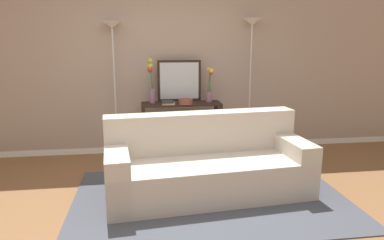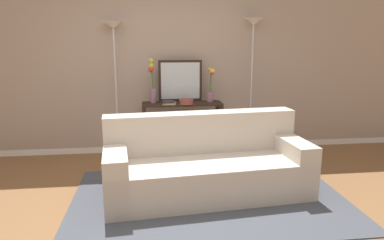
{
  "view_description": "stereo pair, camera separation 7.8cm",
  "coord_description": "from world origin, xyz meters",
  "px_view_note": "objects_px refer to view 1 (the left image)",
  "views": [
    {
      "loc": [
        -0.22,
        -3.28,
        1.68
      ],
      "look_at": [
        0.39,
        1.03,
        0.7
      ],
      "focal_mm": 33.09,
      "sensor_mm": 36.0,
      "label": 1
    },
    {
      "loc": [
        -0.14,
        -3.29,
        1.68
      ],
      "look_at": [
        0.39,
        1.03,
        0.7
      ],
      "focal_mm": 33.09,
      "sensor_mm": 36.0,
      "label": 2
    }
  ],
  "objects_px": {
    "floor_lamp_left": "(113,52)",
    "fruit_bowl": "(186,102)",
    "couch": "(207,166)",
    "book_row_under_console": "(161,153)",
    "console_table": "(181,120)",
    "book_stack": "(168,103)",
    "vase_tall_flowers": "(151,82)",
    "floor_lamp_right": "(251,48)",
    "vase_short_flowers": "(210,85)",
    "wall_mirror": "(179,81)"
  },
  "relations": [
    {
      "from": "console_table",
      "to": "floor_lamp_right",
      "type": "xyz_separation_m",
      "value": [
        1.06,
        0.13,
        1.02
      ]
    },
    {
      "from": "book_stack",
      "to": "console_table",
      "type": "bearing_deg",
      "value": 27.78
    },
    {
      "from": "floor_lamp_left",
      "to": "book_stack",
      "type": "bearing_deg",
      "value": -17.34
    },
    {
      "from": "console_table",
      "to": "vase_tall_flowers",
      "type": "xyz_separation_m",
      "value": [
        -0.42,
        0.03,
        0.57
      ]
    },
    {
      "from": "vase_tall_flowers",
      "to": "book_stack",
      "type": "relative_size",
      "value": 3.26
    },
    {
      "from": "console_table",
      "to": "vase_short_flowers",
      "type": "xyz_separation_m",
      "value": [
        0.42,
        0.03,
        0.51
      ]
    },
    {
      "from": "console_table",
      "to": "vase_tall_flowers",
      "type": "relative_size",
      "value": 1.8
    },
    {
      "from": "console_table",
      "to": "floor_lamp_right",
      "type": "distance_m",
      "value": 1.48
    },
    {
      "from": "couch",
      "to": "floor_lamp_right",
      "type": "distance_m",
      "value": 2.14
    },
    {
      "from": "vase_tall_flowers",
      "to": "book_row_under_console",
      "type": "xyz_separation_m",
      "value": [
        0.11,
        -0.03,
        -1.06
      ]
    },
    {
      "from": "fruit_bowl",
      "to": "book_stack",
      "type": "distance_m",
      "value": 0.25
    },
    {
      "from": "floor_lamp_right",
      "to": "vase_tall_flowers",
      "type": "xyz_separation_m",
      "value": [
        -1.48,
        -0.1,
        -0.45
      ]
    },
    {
      "from": "floor_lamp_right",
      "to": "vase_short_flowers",
      "type": "height_order",
      "value": "floor_lamp_right"
    },
    {
      "from": "book_stack",
      "to": "wall_mirror",
      "type": "bearing_deg",
      "value": 53.28
    },
    {
      "from": "vase_short_flowers",
      "to": "book_row_under_console",
      "type": "xyz_separation_m",
      "value": [
        -0.74,
        -0.03,
        -1.0
      ]
    },
    {
      "from": "vase_tall_flowers",
      "to": "fruit_bowl",
      "type": "xyz_separation_m",
      "value": [
        0.47,
        -0.14,
        -0.28
      ]
    },
    {
      "from": "couch",
      "to": "vase_tall_flowers",
      "type": "height_order",
      "value": "vase_tall_flowers"
    },
    {
      "from": "vase_tall_flowers",
      "to": "wall_mirror",
      "type": "bearing_deg",
      "value": 15.99
    },
    {
      "from": "floor_lamp_left",
      "to": "wall_mirror",
      "type": "bearing_deg",
      "value": 1.25
    },
    {
      "from": "couch",
      "to": "fruit_bowl",
      "type": "relative_size",
      "value": 11.11
    },
    {
      "from": "floor_lamp_left",
      "to": "vase_short_flowers",
      "type": "relative_size",
      "value": 3.91
    },
    {
      "from": "vase_short_flowers",
      "to": "floor_lamp_right",
      "type": "bearing_deg",
      "value": 8.47
    },
    {
      "from": "book_stack",
      "to": "book_row_under_console",
      "type": "xyz_separation_m",
      "value": [
        -0.11,
        0.1,
        -0.77
      ]
    },
    {
      "from": "vase_tall_flowers",
      "to": "couch",
      "type": "bearing_deg",
      "value": -67.58
    },
    {
      "from": "console_table",
      "to": "floor_lamp_left",
      "type": "distance_m",
      "value": 1.36
    },
    {
      "from": "floor_lamp_right",
      "to": "book_stack",
      "type": "bearing_deg",
      "value": -169.54
    },
    {
      "from": "couch",
      "to": "floor_lamp_right",
      "type": "bearing_deg",
      "value": 57.9
    },
    {
      "from": "floor_lamp_left",
      "to": "fruit_bowl",
      "type": "xyz_separation_m",
      "value": [
        0.99,
        -0.24,
        -0.69
      ]
    },
    {
      "from": "wall_mirror",
      "to": "floor_lamp_left",
      "type": "bearing_deg",
      "value": -178.75
    },
    {
      "from": "couch",
      "to": "floor_lamp_left",
      "type": "height_order",
      "value": "floor_lamp_left"
    },
    {
      "from": "floor_lamp_right",
      "to": "book_stack",
      "type": "height_order",
      "value": "floor_lamp_right"
    },
    {
      "from": "floor_lamp_left",
      "to": "vase_tall_flowers",
      "type": "distance_m",
      "value": 0.67
    },
    {
      "from": "book_stack",
      "to": "floor_lamp_left",
      "type": "bearing_deg",
      "value": 162.66
    },
    {
      "from": "fruit_bowl",
      "to": "console_table",
      "type": "bearing_deg",
      "value": 113.85
    },
    {
      "from": "floor_lamp_left",
      "to": "fruit_bowl",
      "type": "distance_m",
      "value": 1.23
    },
    {
      "from": "wall_mirror",
      "to": "book_row_under_console",
      "type": "height_order",
      "value": "wall_mirror"
    },
    {
      "from": "couch",
      "to": "fruit_bowl",
      "type": "xyz_separation_m",
      "value": [
        -0.09,
        1.23,
        0.53
      ]
    },
    {
      "from": "floor_lamp_right",
      "to": "fruit_bowl",
      "type": "distance_m",
      "value": 1.27
    },
    {
      "from": "couch",
      "to": "floor_lamp_left",
      "type": "bearing_deg",
      "value": 126.46
    },
    {
      "from": "book_stack",
      "to": "book_row_under_console",
      "type": "height_order",
      "value": "book_stack"
    },
    {
      "from": "couch",
      "to": "vase_short_flowers",
      "type": "xyz_separation_m",
      "value": [
        0.28,
        1.37,
        0.74
      ]
    },
    {
      "from": "couch",
      "to": "console_table",
      "type": "xyz_separation_m",
      "value": [
        -0.14,
        1.33,
        0.23
      ]
    },
    {
      "from": "console_table",
      "to": "vase_short_flowers",
      "type": "height_order",
      "value": "vase_short_flowers"
    },
    {
      "from": "vase_short_flowers",
      "to": "book_stack",
      "type": "distance_m",
      "value": 0.68
    },
    {
      "from": "floor_lamp_right",
      "to": "book_row_under_console",
      "type": "relative_size",
      "value": 6.33
    },
    {
      "from": "console_table",
      "to": "floor_lamp_left",
      "type": "xyz_separation_m",
      "value": [
        -0.94,
        0.13,
        0.98
      ]
    },
    {
      "from": "couch",
      "to": "floor_lamp_left",
      "type": "xyz_separation_m",
      "value": [
        -1.08,
        1.46,
        1.21
      ]
    },
    {
      "from": "couch",
      "to": "book_row_under_console",
      "type": "distance_m",
      "value": 1.43
    },
    {
      "from": "console_table",
      "to": "book_stack",
      "type": "height_order",
      "value": "book_stack"
    },
    {
      "from": "console_table",
      "to": "floor_lamp_right",
      "type": "height_order",
      "value": "floor_lamp_right"
    }
  ]
}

